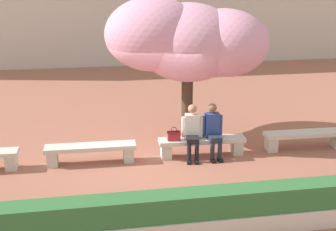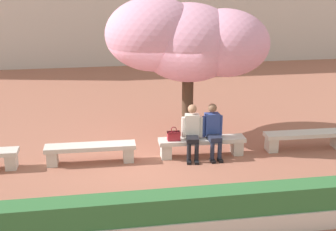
# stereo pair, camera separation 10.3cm
# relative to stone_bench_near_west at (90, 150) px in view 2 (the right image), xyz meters

# --- Properties ---
(ground_plane) EXTENTS (100.00, 100.00, 0.00)m
(ground_plane) POSITION_rel_stone_bench_near_west_xyz_m (1.33, 0.00, -0.31)
(ground_plane) COLOR #9E604C
(stone_bench_near_west) EXTENTS (2.10, 0.47, 0.45)m
(stone_bench_near_west) POSITION_rel_stone_bench_near_west_xyz_m (0.00, 0.00, 0.00)
(stone_bench_near_west) COLOR beige
(stone_bench_near_west) RESTS_ON ground
(stone_bench_center) EXTENTS (2.10, 0.47, 0.45)m
(stone_bench_center) POSITION_rel_stone_bench_near_west_xyz_m (2.65, 0.00, 0.00)
(stone_bench_center) COLOR beige
(stone_bench_center) RESTS_ON ground
(stone_bench_near_east) EXTENTS (2.10, 0.47, 0.45)m
(stone_bench_near_east) POSITION_rel_stone_bench_near_west_xyz_m (5.30, 0.00, 0.00)
(stone_bench_near_east) COLOR beige
(stone_bench_near_east) RESTS_ON ground
(person_seated_left) EXTENTS (0.51, 0.72, 1.29)m
(person_seated_left) POSITION_rel_stone_bench_near_west_xyz_m (2.40, -0.05, 0.39)
(person_seated_left) COLOR black
(person_seated_left) RESTS_ON ground
(person_seated_right) EXTENTS (0.51, 0.69, 1.29)m
(person_seated_right) POSITION_rel_stone_bench_near_west_xyz_m (2.90, -0.05, 0.39)
(person_seated_right) COLOR black
(person_seated_right) RESTS_ON ground
(handbag) EXTENTS (0.30, 0.15, 0.34)m
(handbag) POSITION_rel_stone_bench_near_west_xyz_m (1.96, -0.03, 0.27)
(handbag) COLOR #A3232D
(handbag) RESTS_ON stone_bench_center
(cherry_tree_main) EXTENTS (4.10, 2.88, 3.69)m
(cherry_tree_main) POSITION_rel_stone_bench_near_west_xyz_m (2.54, 1.28, 2.30)
(cherry_tree_main) COLOR #473323
(cherry_tree_main) RESTS_ON ground
(planter_hedge_foreground) EXTENTS (14.46, 0.50, 0.80)m
(planter_hedge_foreground) POSITION_rel_stone_bench_near_west_xyz_m (1.33, -3.37, 0.08)
(planter_hedge_foreground) COLOR beige
(planter_hedge_foreground) RESTS_ON ground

